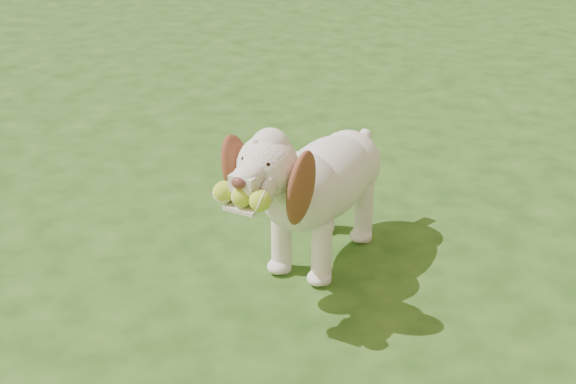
% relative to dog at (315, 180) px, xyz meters
% --- Properties ---
extents(ground, '(80.00, 80.00, 0.00)m').
position_rel_dog_xyz_m(ground, '(-0.50, 0.31, -0.39)').
color(ground, '#1D3F12').
rests_on(ground, ground).
extents(dog, '(0.47, 1.13, 0.73)m').
position_rel_dog_xyz_m(dog, '(0.00, 0.00, 0.00)').
color(dog, silver).
rests_on(dog, ground).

